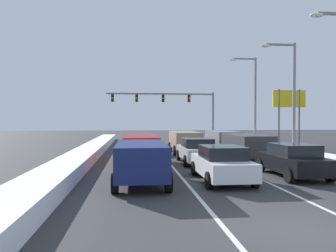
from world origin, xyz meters
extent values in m
plane|color=#333335|center=(0.00, 14.20, 0.00)|extent=(120.00, 120.00, 0.00)
cube|color=silver|center=(1.70, 17.75, 0.00)|extent=(0.14, 39.05, 0.01)
cube|color=silver|center=(-1.70, 17.75, 0.00)|extent=(0.14, 39.05, 0.01)
cube|color=white|center=(7.00, 17.75, 0.31)|extent=(1.31, 39.05, 0.63)
cube|color=white|center=(-7.00, 17.75, 0.33)|extent=(1.68, 39.05, 0.66)
cube|color=black|center=(3.42, 7.19, 0.63)|extent=(1.82, 4.50, 0.70)
cube|color=black|center=(3.42, 7.04, 1.23)|extent=(1.64, 2.20, 0.55)
cube|color=red|center=(2.73, 4.99, 0.75)|extent=(0.24, 0.08, 0.14)
cube|color=red|center=(4.11, 4.99, 0.75)|extent=(0.24, 0.08, 0.14)
cylinder|color=black|center=(2.53, 8.74, 0.33)|extent=(0.22, 0.66, 0.66)
cylinder|color=black|center=(4.31, 8.74, 0.33)|extent=(0.22, 0.66, 0.66)
cylinder|color=black|center=(2.53, 5.64, 0.33)|extent=(0.22, 0.66, 0.66)
cylinder|color=black|center=(4.31, 5.64, 0.33)|extent=(0.22, 0.66, 0.66)
cube|color=#38383D|center=(3.32, 13.11, 1.04)|extent=(1.95, 4.90, 1.25)
cube|color=black|center=(3.32, 10.70, 1.32)|extent=(1.56, 0.06, 0.55)
cube|color=red|center=(2.54, 10.71, 0.94)|extent=(0.20, 0.08, 0.28)
cube|color=red|center=(4.10, 10.71, 0.94)|extent=(0.20, 0.08, 0.28)
cylinder|color=black|center=(2.37, 14.81, 0.37)|extent=(0.25, 0.74, 0.74)
cylinder|color=black|center=(4.28, 14.81, 0.37)|extent=(0.25, 0.74, 0.74)
cylinder|color=black|center=(2.37, 11.41, 0.37)|extent=(0.25, 0.74, 0.74)
cylinder|color=black|center=(4.28, 11.41, 0.37)|extent=(0.25, 0.74, 0.74)
cube|color=slate|center=(3.51, 19.32, 1.04)|extent=(1.95, 4.90, 1.25)
cube|color=black|center=(3.51, 16.91, 1.32)|extent=(1.56, 0.06, 0.55)
cube|color=red|center=(2.73, 16.92, 0.94)|extent=(0.20, 0.08, 0.28)
cube|color=red|center=(4.29, 16.92, 0.94)|extent=(0.20, 0.08, 0.28)
cylinder|color=black|center=(2.56, 21.02, 0.37)|extent=(0.25, 0.74, 0.74)
cylinder|color=black|center=(4.47, 21.02, 0.37)|extent=(0.25, 0.74, 0.74)
cylinder|color=black|center=(2.56, 17.62, 0.37)|extent=(0.25, 0.74, 0.74)
cylinder|color=black|center=(4.47, 17.62, 0.37)|extent=(0.25, 0.74, 0.74)
cube|color=silver|center=(-0.14, 6.39, 0.63)|extent=(1.82, 4.50, 0.70)
cube|color=black|center=(-0.14, 6.24, 1.23)|extent=(1.64, 2.20, 0.55)
cube|color=red|center=(-0.83, 4.19, 0.75)|extent=(0.24, 0.08, 0.14)
cube|color=red|center=(0.55, 4.19, 0.75)|extent=(0.24, 0.08, 0.14)
cylinder|color=black|center=(-1.03, 7.94, 0.33)|extent=(0.22, 0.66, 0.66)
cylinder|color=black|center=(0.75, 7.94, 0.33)|extent=(0.22, 0.66, 0.66)
cylinder|color=black|center=(-1.03, 4.84, 0.33)|extent=(0.22, 0.66, 0.66)
cylinder|color=black|center=(0.75, 4.84, 0.33)|extent=(0.22, 0.66, 0.66)
cube|color=#B7BABF|center=(-0.08, 12.25, 0.63)|extent=(1.82, 4.50, 0.70)
cube|color=black|center=(-0.08, 12.10, 1.23)|extent=(1.64, 2.20, 0.55)
cube|color=red|center=(-0.77, 10.05, 0.75)|extent=(0.24, 0.08, 0.14)
cube|color=red|center=(0.61, 10.05, 0.75)|extent=(0.24, 0.08, 0.14)
cylinder|color=black|center=(-0.97, 13.80, 0.33)|extent=(0.22, 0.66, 0.66)
cylinder|color=black|center=(0.81, 13.80, 0.33)|extent=(0.22, 0.66, 0.66)
cylinder|color=black|center=(-0.97, 10.70, 0.33)|extent=(0.22, 0.66, 0.66)
cylinder|color=black|center=(0.81, 10.70, 0.33)|extent=(0.22, 0.66, 0.66)
cube|color=#937F60|center=(0.15, 18.38, 1.04)|extent=(1.95, 4.90, 1.25)
cube|color=black|center=(0.15, 15.97, 1.32)|extent=(1.56, 0.06, 0.55)
cube|color=red|center=(-0.63, 15.98, 0.94)|extent=(0.20, 0.08, 0.28)
cube|color=red|center=(0.93, 15.98, 0.94)|extent=(0.20, 0.08, 0.28)
cylinder|color=black|center=(-0.80, 20.08, 0.37)|extent=(0.25, 0.74, 0.74)
cylinder|color=black|center=(1.11, 20.08, 0.37)|extent=(0.25, 0.74, 0.74)
cylinder|color=black|center=(-0.80, 16.68, 0.37)|extent=(0.25, 0.74, 0.74)
cylinder|color=black|center=(1.11, 16.68, 0.37)|extent=(0.25, 0.74, 0.74)
cube|color=navy|center=(-3.57, 6.13, 1.04)|extent=(1.95, 4.90, 1.25)
cube|color=black|center=(-3.57, 3.72, 1.32)|extent=(1.56, 0.06, 0.55)
cube|color=red|center=(-4.35, 3.73, 0.94)|extent=(0.20, 0.08, 0.28)
cube|color=red|center=(-2.79, 3.73, 0.94)|extent=(0.20, 0.08, 0.28)
cylinder|color=black|center=(-4.53, 7.83, 0.37)|extent=(0.25, 0.74, 0.74)
cylinder|color=black|center=(-2.62, 7.83, 0.37)|extent=(0.25, 0.74, 0.74)
cylinder|color=black|center=(-4.53, 4.43, 0.37)|extent=(0.25, 0.74, 0.74)
cylinder|color=black|center=(-2.62, 4.43, 0.37)|extent=(0.25, 0.74, 0.74)
cube|color=maroon|center=(-3.44, 12.10, 1.04)|extent=(1.95, 4.90, 1.25)
cube|color=black|center=(-3.44, 9.69, 1.32)|extent=(1.56, 0.06, 0.55)
cube|color=red|center=(-4.22, 9.70, 0.94)|extent=(0.20, 0.08, 0.28)
cube|color=red|center=(-2.66, 9.70, 0.94)|extent=(0.20, 0.08, 0.28)
cylinder|color=black|center=(-4.40, 13.80, 0.37)|extent=(0.25, 0.74, 0.74)
cylinder|color=black|center=(-2.49, 13.80, 0.37)|extent=(0.25, 0.74, 0.74)
cylinder|color=black|center=(-4.40, 10.40, 0.37)|extent=(0.25, 0.74, 0.74)
cylinder|color=black|center=(-2.49, 10.40, 0.37)|extent=(0.25, 0.74, 0.74)
cube|color=maroon|center=(-3.19, 18.34, 0.63)|extent=(1.82, 4.50, 0.70)
cube|color=black|center=(-3.19, 18.19, 1.23)|extent=(1.64, 2.20, 0.55)
cube|color=red|center=(-3.88, 16.14, 0.75)|extent=(0.24, 0.08, 0.14)
cube|color=red|center=(-2.50, 16.14, 0.75)|extent=(0.24, 0.08, 0.14)
cylinder|color=black|center=(-4.08, 19.89, 0.33)|extent=(0.22, 0.66, 0.66)
cylinder|color=black|center=(-2.30, 19.89, 0.33)|extent=(0.22, 0.66, 0.66)
cylinder|color=black|center=(-4.08, 16.79, 0.33)|extent=(0.22, 0.66, 0.66)
cylinder|color=black|center=(-2.30, 16.79, 0.33)|extent=(0.22, 0.66, 0.66)
cylinder|color=slate|center=(6.60, 35.50, 3.10)|extent=(0.28, 0.28, 6.20)
cube|color=slate|center=(-0.33, 35.50, 5.95)|extent=(13.86, 0.20, 0.20)
cube|color=black|center=(3.40, 35.50, 5.38)|extent=(0.34, 0.34, 0.95)
sphere|color=#4C0A0A|center=(3.40, 35.31, 5.66)|extent=(0.22, 0.22, 0.22)
sphere|color=#F2AD14|center=(3.40, 35.31, 5.38)|extent=(0.22, 0.22, 0.22)
sphere|color=#0C3819|center=(3.40, 35.31, 5.09)|extent=(0.22, 0.22, 0.22)
cube|color=black|center=(0.00, 35.50, 5.38)|extent=(0.34, 0.34, 0.95)
sphere|color=#4C0A0A|center=(0.00, 35.31, 5.66)|extent=(0.22, 0.22, 0.22)
sphere|color=#F2AD14|center=(0.00, 35.31, 5.38)|extent=(0.22, 0.22, 0.22)
sphere|color=#0C3819|center=(0.00, 35.31, 5.09)|extent=(0.22, 0.22, 0.22)
cube|color=black|center=(-3.40, 35.50, 5.38)|extent=(0.34, 0.34, 0.95)
sphere|color=#4C0A0A|center=(-3.40, 35.31, 5.66)|extent=(0.22, 0.22, 0.22)
sphere|color=#F2AD14|center=(-3.40, 35.31, 5.38)|extent=(0.22, 0.22, 0.22)
sphere|color=#0C3819|center=(-3.40, 35.31, 5.09)|extent=(0.22, 0.22, 0.22)
cube|color=black|center=(-6.46, 35.50, 5.38)|extent=(0.34, 0.34, 0.95)
sphere|color=#4C0A0A|center=(-6.46, 35.31, 5.66)|extent=(0.22, 0.22, 0.22)
sphere|color=#F2AD14|center=(-6.46, 35.31, 5.38)|extent=(0.22, 0.22, 0.22)
sphere|color=#0C3819|center=(-6.46, 35.31, 5.09)|extent=(0.22, 0.22, 0.22)
ellipsoid|color=#EAE5C6|center=(5.55, 8.88, 8.00)|extent=(0.70, 0.36, 0.24)
cylinder|color=gray|center=(7.92, 15.98, 4.12)|extent=(0.22, 0.22, 8.25)
cube|color=gray|center=(6.82, 15.98, 8.10)|extent=(2.20, 0.14, 0.14)
ellipsoid|color=#EAE5C6|center=(5.72, 15.98, 8.00)|extent=(0.70, 0.36, 0.24)
cylinder|color=gray|center=(7.65, 23.08, 4.25)|extent=(0.22, 0.22, 8.50)
cube|color=gray|center=(6.55, 23.08, 8.35)|extent=(2.20, 0.14, 0.14)
ellipsoid|color=#EAE5C6|center=(5.45, 23.08, 8.25)|extent=(0.70, 0.36, 0.24)
cylinder|color=#59595B|center=(9.79, 22.63, 2.75)|extent=(0.16, 0.16, 5.50)
cylinder|color=#59595B|center=(11.79, 22.63, 2.75)|extent=(0.16, 0.16, 5.50)
cube|color=yellow|center=(10.79, 22.63, 4.60)|extent=(3.20, 0.12, 1.60)
camera|label=1|loc=(-3.89, -7.44, 2.62)|focal=35.63mm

